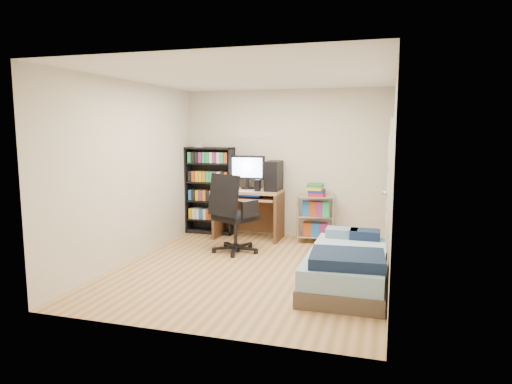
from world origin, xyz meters
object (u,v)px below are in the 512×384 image
(bed, at_px, (347,266))
(media_shelf, at_px, (210,189))
(computer_desk, at_px, (256,194))
(office_chair, at_px, (233,227))

(bed, bearing_deg, media_shelf, 140.89)
(media_shelf, xyz_separation_m, bed, (2.60, -2.11, -0.55))
(media_shelf, bearing_deg, computer_desk, -8.35)
(media_shelf, bearing_deg, bed, -39.11)
(media_shelf, distance_m, bed, 3.39)
(media_shelf, bearing_deg, office_chair, -53.47)
(media_shelf, height_order, bed, media_shelf)
(bed, bearing_deg, office_chair, 150.53)
(media_shelf, distance_m, computer_desk, 0.90)
(media_shelf, relative_size, bed, 0.87)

